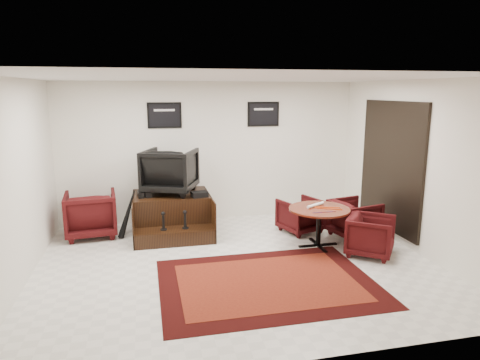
# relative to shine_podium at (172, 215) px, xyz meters

# --- Properties ---
(ground) EXTENTS (6.00, 6.00, 0.00)m
(ground) POSITION_rel_shine_podium_xyz_m (0.86, -1.76, -0.34)
(ground) COLOR beige
(ground) RESTS_ON ground
(room_shell) EXTENTS (6.02, 5.02, 2.81)m
(room_shell) POSITION_rel_shine_podium_xyz_m (1.27, -1.64, 1.45)
(room_shell) COLOR white
(room_shell) RESTS_ON ground
(area_rug) EXTENTS (2.97, 2.23, 0.01)m
(area_rug) POSITION_rel_shine_podium_xyz_m (1.14, -2.49, -0.33)
(area_rug) COLOR black
(area_rug) RESTS_ON ground
(shine_podium) EXTENTS (1.41, 1.45, 0.73)m
(shine_podium) POSITION_rel_shine_podium_xyz_m (0.00, 0.00, 0.00)
(shine_podium) COLOR black
(shine_podium) RESTS_ON ground
(shine_chair) EXTENTS (1.15, 1.12, 0.93)m
(shine_chair) POSITION_rel_shine_podium_xyz_m (0.00, 0.15, 0.86)
(shine_chair) COLOR black
(shine_chair) RESTS_ON shine_podium
(shoes_pair) EXTENTS (0.25, 0.30, 0.10)m
(shoes_pair) POSITION_rel_shine_podium_xyz_m (-0.49, -0.04, 0.44)
(shoes_pair) COLOR black
(shoes_pair) RESTS_ON shine_podium
(polish_kit) EXTENTS (0.32, 0.24, 0.10)m
(polish_kit) POSITION_rel_shine_podium_xyz_m (0.49, -0.28, 0.44)
(polish_kit) COLOR black
(polish_kit) RESTS_ON shine_podium
(umbrella_black) EXTENTS (0.32, 0.12, 0.86)m
(umbrella_black) POSITION_rel_shine_podium_xyz_m (-0.81, -0.15, 0.10)
(umbrella_black) COLOR black
(umbrella_black) RESTS_ON ground
(umbrella_hooked) EXTENTS (0.32, 0.12, 0.86)m
(umbrella_hooked) POSITION_rel_shine_podium_xyz_m (-0.80, 0.04, 0.10)
(umbrella_hooked) COLOR black
(umbrella_hooked) RESTS_ON ground
(armchair_side) EXTENTS (0.95, 0.90, 0.91)m
(armchair_side) POSITION_rel_shine_podium_xyz_m (-1.46, 0.12, 0.12)
(armchair_side) COLOR black
(armchair_side) RESTS_ON ground
(meeting_table) EXTENTS (1.03, 1.03, 0.67)m
(meeting_table) POSITION_rel_shine_podium_xyz_m (2.39, -1.30, 0.25)
(meeting_table) COLOR #490F0A
(meeting_table) RESTS_ON ground
(table_chair_back) EXTENTS (0.86, 0.83, 0.70)m
(table_chair_back) POSITION_rel_shine_podium_xyz_m (2.36, -0.50, 0.02)
(table_chair_back) COLOR black
(table_chair_back) RESTS_ON ground
(table_chair_window) EXTENTS (0.83, 0.87, 0.76)m
(table_chair_window) POSITION_rel_shine_podium_xyz_m (3.22, -0.99, 0.04)
(table_chair_window) COLOR black
(table_chair_window) RESTS_ON ground
(table_chair_corner) EXTENTS (0.94, 0.95, 0.72)m
(table_chair_corner) POSITION_rel_shine_podium_xyz_m (3.06, -1.86, 0.02)
(table_chair_corner) COLOR black
(table_chair_corner) RESTS_ON ground
(paper_roll) EXTENTS (0.39, 0.25, 0.05)m
(paper_roll) POSITION_rel_shine_podium_xyz_m (2.38, -1.17, 0.36)
(paper_roll) COLOR white
(paper_roll) RESTS_ON meeting_table
(table_clutter) EXTENTS (0.56, 0.36, 0.01)m
(table_clutter) POSITION_rel_shine_podium_xyz_m (2.49, -1.38, 0.34)
(table_clutter) COLOR #DD410C
(table_clutter) RESTS_ON meeting_table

